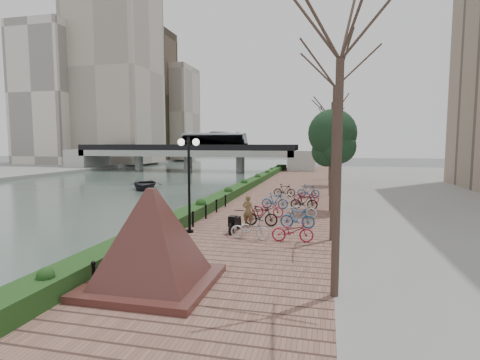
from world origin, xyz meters
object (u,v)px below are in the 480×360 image
(motorcycle, at_px, (235,222))
(pedestrian, at_px, (248,211))
(lamppost, at_px, (189,163))
(granite_monument, at_px, (152,237))
(boat, at_px, (144,184))

(motorcycle, height_order, pedestrian, pedestrian)
(lamppost, xyz_separation_m, pedestrian, (2.36, 1.82, -2.42))
(granite_monument, xyz_separation_m, pedestrian, (1.07, 8.14, -0.65))
(pedestrian, relative_size, boat, 0.33)
(lamppost, xyz_separation_m, motorcycle, (2.01, 0.57, -2.73))
(granite_monument, bearing_deg, lamppost, 101.45)
(boat, bearing_deg, motorcycle, -74.12)
(granite_monument, height_order, motorcycle, granite_monument)
(granite_monument, bearing_deg, motorcycle, 83.94)
(granite_monument, height_order, lamppost, lamppost)
(lamppost, relative_size, motorcycle, 2.92)
(motorcycle, distance_m, pedestrian, 1.32)
(granite_monument, xyz_separation_m, lamppost, (-1.28, 6.32, 1.77))
(lamppost, distance_m, motorcycle, 3.44)
(motorcycle, xyz_separation_m, pedestrian, (0.34, 1.24, 0.31))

